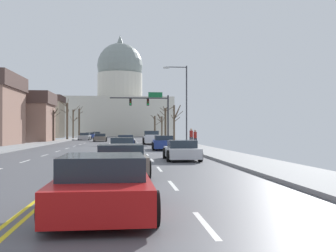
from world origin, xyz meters
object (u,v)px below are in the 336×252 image
sedan_near_01 (126,141)px  pedestrian_00 (191,136)px  pedestrian_01 (195,137)px  sedan_near_03 (122,146)px  sedan_oncoming_01 (85,137)px  sedan_near_06 (103,185)px  pickup_truck_near_00 (152,138)px  sedan_near_04 (182,151)px  bicycle_parked (191,143)px  sedan_oncoming_02 (91,136)px  signal_gantry (152,107)px  sedan_near_05 (120,160)px  sedan_oncoming_03 (97,135)px  sedan_oncoming_00 (100,138)px  street_lamp_right (183,98)px  sedan_near_02 (163,143)px

sedan_near_01 → pedestrian_00: pedestrian_00 is taller
pedestrian_00 → pedestrian_01: pedestrian_00 is taller
sedan_near_03 → pedestrian_00: size_ratio=2.70×
sedan_oncoming_01 → sedan_near_06: bearing=-83.8°
sedan_oncoming_01 → pickup_truck_near_00: bearing=-63.9°
sedan_near_04 → bicycle_parked: (3.08, 15.71, -0.05)m
sedan_near_04 → sedan_oncoming_02: size_ratio=0.98×
pedestrian_00 → bicycle_parked: (-0.07, -0.40, -0.63)m
pedestrian_00 → sedan_near_03: bearing=-123.6°
sedan_near_03 → bicycle_parked: sedan_near_03 is taller
sedan_oncoming_02 → signal_gantry: bearing=-69.9°
sedan_near_05 → sedan_oncoming_03: 81.78m
sedan_oncoming_02 → pedestrian_00: bearing=-72.8°
sedan_oncoming_02 → sedan_near_03: bearing=-82.6°
pickup_truck_near_00 → sedan_oncoming_00: bearing=120.3°
signal_gantry → sedan_near_04: bearing=-90.3°
pedestrian_01 → sedan_near_05: bearing=-106.0°
sedan_near_05 → sedan_oncoming_01: sedan_oncoming_01 is taller
sedan_near_06 → sedan_oncoming_01: bearing=96.2°
sedan_near_04 → sedan_near_05: 8.02m
sedan_oncoming_00 → bicycle_parked: size_ratio=2.50×
pickup_truck_near_00 → pedestrian_01: pedestrian_01 is taller
sedan_near_03 → sedan_oncoming_00: bearing=96.4°
sedan_near_06 → sedan_oncoming_01: sedan_oncoming_01 is taller
sedan_oncoming_00 → sedan_oncoming_01: 9.43m
street_lamp_right → pedestrian_00: bearing=-77.0°
signal_gantry → sedan_near_02: bearing=-90.4°
sedan_oncoming_02 → pedestrian_00: size_ratio=2.51×
sedan_near_04 → sedan_oncoming_01: 48.76m
sedan_near_02 → sedan_near_05: (-3.41, -19.32, -0.03)m
pickup_truck_near_00 → sedan_near_05: size_ratio=1.25×
signal_gantry → pedestrian_01: bearing=-74.5°
pedestrian_00 → bicycle_parked: 0.75m
sedan_oncoming_03 → pedestrian_00: size_ratio=2.46×
sedan_near_01 → sedan_near_05: bearing=-90.3°
sedan_near_05 → pedestrian_00: (6.53, 23.38, 0.56)m
sedan_near_01 → sedan_oncoming_01: size_ratio=0.97×
sedan_oncoming_01 → bicycle_parked: size_ratio=2.58×
sedan_near_01 → pedestrian_01: 7.22m
sedan_near_02 → sedan_oncoming_01: bearing=106.3°
sedan_near_04 → pedestrian_00: size_ratio=2.45×
signal_gantry → pickup_truck_near_00: 6.08m
sedan_near_06 → sedan_near_01: bearing=89.4°
sedan_near_05 → sedan_near_06: sedan_near_06 is taller
sedan_near_03 → sedan_near_06: bearing=-90.3°
sedan_oncoming_01 → pedestrian_00: 34.31m
signal_gantry → sedan_near_04: size_ratio=1.84×
street_lamp_right → pedestrian_01: size_ratio=5.10×
sedan_near_04 → sedan_oncoming_02: 61.27m
pickup_truck_near_00 → pedestrian_01: 9.70m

